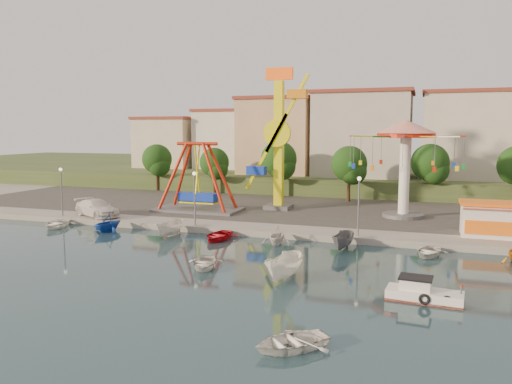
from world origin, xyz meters
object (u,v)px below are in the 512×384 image
at_px(rowboat_a, 204,263).
at_px(kamikaze_tower, 280,142).
at_px(cabin_motorboat, 422,294).
at_px(van, 97,208).
at_px(wave_swinger, 405,147).
at_px(skiff, 285,267).
at_px(pirate_ship_ride, 198,178).

bearing_deg(rowboat_a, kamikaze_tower, 74.61).
xyz_separation_m(cabin_motorboat, van, (-33.83, 15.35, 1.11)).
xyz_separation_m(wave_swinger, van, (-31.60, -10.19, -6.68)).
height_order(rowboat_a, skiff, skiff).
relative_size(cabin_motorboat, van, 0.70).
bearing_deg(kamikaze_tower, pirate_ship_ride, -155.06).
relative_size(cabin_motorboat, rowboat_a, 1.22).
xyz_separation_m(kamikaze_tower, rowboat_a, (1.23, -24.08, -8.17)).
relative_size(kamikaze_tower, skiff, 3.67).
xyz_separation_m(pirate_ship_ride, kamikaze_tower, (8.77, 4.08, 4.15)).
distance_m(kamikaze_tower, rowboat_a, 25.46).
distance_m(cabin_motorboat, van, 37.17).
height_order(cabin_motorboat, rowboat_a, cabin_motorboat).
relative_size(pirate_ship_ride, rowboat_a, 2.76).
bearing_deg(wave_swinger, skiff, -105.01).
xyz_separation_m(cabin_motorboat, rowboat_a, (-15.04, 2.28, -0.03)).
distance_m(kamikaze_tower, skiff, 27.27).
height_order(kamikaze_tower, rowboat_a, kamikaze_tower).
distance_m(cabin_motorboat, skiff, 8.84).
xyz_separation_m(kamikaze_tower, van, (-17.56, -11.01, -7.03)).
bearing_deg(wave_swinger, kamikaze_tower, 176.65).
relative_size(kamikaze_tower, wave_swinger, 1.42).
height_order(kamikaze_tower, wave_swinger, kamikaze_tower).
xyz_separation_m(wave_swinger, rowboat_a, (-12.81, -23.26, -7.82)).
distance_m(rowboat_a, skiff, 6.41).
bearing_deg(kamikaze_tower, cabin_motorboat, -58.31).
bearing_deg(cabin_motorboat, kamikaze_tower, 126.78).
bearing_deg(cabin_motorboat, rowboat_a, 176.48).
xyz_separation_m(pirate_ship_ride, van, (-8.79, -6.93, -2.88)).
bearing_deg(pirate_ship_ride, van, -141.75).
bearing_deg(cabin_motorboat, pirate_ship_ride, 143.42).
xyz_separation_m(pirate_ship_ride, skiff, (16.31, -20.98, -3.53)).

